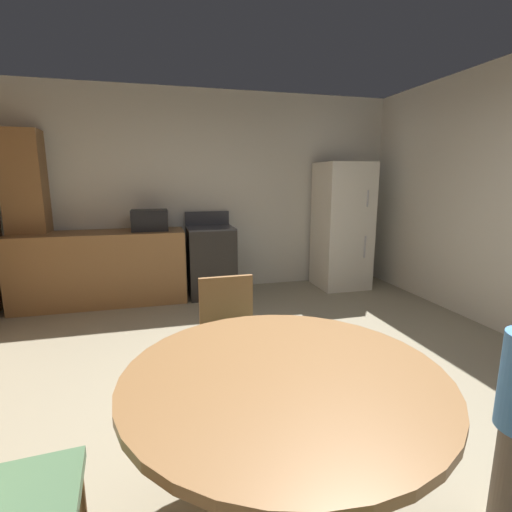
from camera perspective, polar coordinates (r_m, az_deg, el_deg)
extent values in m
plane|color=gray|center=(2.72, 4.04, -22.80)|extent=(14.00, 14.00, 0.00)
cube|color=beige|center=(5.34, -6.92, 9.51)|extent=(5.49, 0.12, 2.70)
cube|color=olive|center=(5.05, -22.33, -1.71)|extent=(2.03, 0.60, 0.90)
cube|color=olive|center=(5.30, -31.14, 4.67)|extent=(0.44, 0.36, 2.10)
cube|color=black|center=(5.05, -6.83, -0.92)|extent=(0.60, 0.60, 0.90)
cube|color=#38383D|center=(4.97, -6.95, 4.27)|extent=(0.60, 0.60, 0.02)
cube|color=#38383D|center=(5.23, -7.41, 5.73)|extent=(0.60, 0.04, 0.18)
cube|color=silver|center=(5.50, 12.87, 4.45)|extent=(0.68, 0.66, 1.76)
cylinder|color=#B2B2B7|center=(5.26, 16.56, 8.33)|extent=(0.02, 0.02, 0.22)
cylinder|color=#B2B2B7|center=(5.33, 16.16, 1.35)|extent=(0.02, 0.02, 0.30)
cube|color=black|center=(4.91, -15.80, 5.24)|extent=(0.44, 0.32, 0.26)
cylinder|color=olive|center=(1.84, 4.10, -28.11)|extent=(0.14, 0.14, 0.72)
cylinder|color=olive|center=(1.62, 4.30, -17.73)|extent=(1.33, 1.33, 0.04)
cylinder|color=olive|center=(1.98, -24.78, -31.29)|extent=(0.03, 0.03, 0.43)
cube|color=#4C704C|center=(1.74, -32.48, -29.07)|extent=(0.43, 0.43, 0.05)
cylinder|color=olive|center=(2.60, 1.19, -18.88)|extent=(0.03, 0.03, 0.43)
cylinder|color=olive|center=(2.53, -6.63, -19.86)|extent=(0.03, 0.03, 0.43)
cylinder|color=olive|center=(2.89, -0.90, -15.60)|extent=(0.03, 0.03, 0.43)
cylinder|color=olive|center=(2.83, -7.85, -16.34)|extent=(0.03, 0.03, 0.43)
cube|color=#4C704C|center=(2.60, -3.61, -13.08)|extent=(0.41, 0.41, 0.05)
cube|color=olive|center=(2.69, -4.52, -7.45)|extent=(0.38, 0.05, 0.42)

